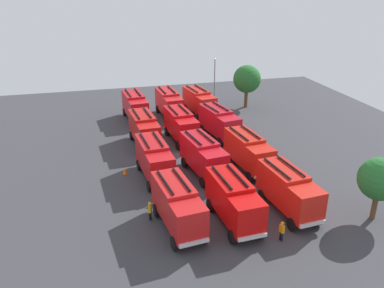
{
  "coord_description": "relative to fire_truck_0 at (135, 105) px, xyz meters",
  "views": [
    {
      "loc": [
        40.29,
        -10.47,
        18.92
      ],
      "look_at": [
        0.0,
        0.0,
        1.4
      ],
      "focal_mm": 37.0,
      "sensor_mm": 36.0,
      "label": 1
    }
  ],
  "objects": [
    {
      "name": "firefighter_0",
      "position": [
        23.05,
        -1.07,
        -1.24
      ],
      "size": [
        0.27,
        0.44,
        1.65
      ],
      "rotation": [
        0.0,
        0.0,
        6.2
      ],
      "color": "black",
      "rests_on": "ground"
    },
    {
      "name": "fire_truck_10",
      "position": [
        19.03,
        9.6,
        0.0
      ],
      "size": [
        7.42,
        3.37,
        3.88
      ],
      "rotation": [
        0.0,
        0.0,
        0.11
      ],
      "color": "red",
      "rests_on": "ground"
    },
    {
      "name": "fire_truck_11",
      "position": [
        27.63,
        9.82,
        0.0
      ],
      "size": [
        7.4,
        3.3,
        3.88
      ],
      "rotation": [
        0.0,
        0.0,
        0.09
      ],
      "color": "red",
      "rests_on": "ground"
    },
    {
      "name": "fire_truck_7",
      "position": [
        28.04,
        4.65,
        0.0
      ],
      "size": [
        7.33,
        3.1,
        3.88
      ],
      "rotation": [
        0.0,
        0.0,
        0.06
      ],
      "color": "red",
      "rests_on": "ground"
    },
    {
      "name": "fire_truck_0",
      "position": [
        0.0,
        0.0,
        0.0
      ],
      "size": [
        7.38,
        3.25,
        3.88
      ],
      "rotation": [
        0.0,
        0.0,
        0.09
      ],
      "color": "red",
      "rests_on": "ground"
    },
    {
      "name": "tree_0",
      "position": [
        -1.78,
        17.67,
        2.32
      ],
      "size": [
        4.29,
        4.29,
        6.64
      ],
      "color": "brown",
      "rests_on": "ground"
    },
    {
      "name": "fire_truck_8",
      "position": [
        0.23,
        9.44,
        0.0
      ],
      "size": [
        7.49,
        3.66,
        3.88
      ],
      "rotation": [
        0.0,
        0.0,
        0.16
      ],
      "color": "red",
      "rests_on": "ground"
    },
    {
      "name": "lamppost",
      "position": [
        -5.81,
        13.7,
        2.0
      ],
      "size": [
        0.36,
        0.36,
        7.16
      ],
      "color": "slate",
      "rests_on": "ground"
    },
    {
      "name": "firefighter_4",
      "position": [
        25.96,
        -2.0,
        -1.24
      ],
      "size": [
        0.48,
        0.38,
        1.64
      ],
      "rotation": [
        0.0,
        0.0,
        1.19
      ],
      "color": "black",
      "rests_on": "ground"
    },
    {
      "name": "fire_truck_9",
      "position": [
        9.55,
        9.47,
        0.0
      ],
      "size": [
        7.51,
        3.74,
        3.88
      ],
      "rotation": [
        0.0,
        0.0,
        0.17
      ],
      "color": "red",
      "rests_on": "ground"
    },
    {
      "name": "ground_plane",
      "position": [
        14.07,
        4.75,
        -2.15
      ],
      "size": [
        64.98,
        64.98,
        0.0
      ],
      "primitive_type": "plane",
      "color": "#38383D"
    },
    {
      "name": "fire_truck_1",
      "position": [
        9.66,
        -0.08,
        0.0
      ],
      "size": [
        7.37,
        3.21,
        3.88
      ],
      "rotation": [
        0.0,
        0.0,
        0.08
      ],
      "color": "red",
      "rests_on": "ground"
    },
    {
      "name": "fire_truck_3",
      "position": [
        27.63,
        0.04,
        0.0
      ],
      "size": [
        7.43,
        3.4,
        3.88
      ],
      "rotation": [
        0.0,
        0.0,
        0.11
      ],
      "color": "red",
      "rests_on": "ground"
    },
    {
      "name": "firefighter_3",
      "position": [
        23.03,
        -0.15,
        -1.2
      ],
      "size": [
        0.3,
        0.45,
        1.7
      ],
      "rotation": [
        0.0,
        0.0,
        6.12
      ],
      "color": "black",
      "rests_on": "ground"
    },
    {
      "name": "traffic_cone_0",
      "position": [
        4.32,
        3.55,
        -1.84
      ],
      "size": [
        0.44,
        0.44,
        0.63
      ],
      "primitive_type": "cone",
      "color": "#F2600C",
      "rests_on": "ground"
    },
    {
      "name": "tree_1",
      "position": [
        30.51,
        16.36,
        1.59
      ],
      "size": [
        3.59,
        3.59,
        5.56
      ],
      "color": "brown",
      "rests_on": "ground"
    },
    {
      "name": "firefighter_2",
      "position": [
        31.39,
        7.42,
        -1.24
      ],
      "size": [
        0.45,
        0.31,
        1.64
      ],
      "rotation": [
        0.0,
        0.0,
        4.88
      ],
      "color": "black",
      "rests_on": "ground"
    },
    {
      "name": "fire_truck_5",
      "position": [
        9.29,
        4.54,
        0.0
      ],
      "size": [
        7.38,
        3.24,
        3.88
      ],
      "rotation": [
        0.0,
        0.0,
        0.08
      ],
      "color": "red",
      "rests_on": "ground"
    },
    {
      "name": "fire_truck_2",
      "position": [
        18.43,
        -0.31,
        0.0
      ],
      "size": [
        7.36,
        3.19,
        3.88
      ],
      "rotation": [
        0.0,
        0.0,
        0.07
      ],
      "color": "red",
      "rests_on": "ground"
    },
    {
      "name": "firefighter_1",
      "position": [
        19.59,
        11.63,
        -1.18
      ],
      "size": [
        0.48,
        0.42,
        1.74
      ],
      "rotation": [
        0.0,
        0.0,
        5.24
      ],
      "color": "black",
      "rests_on": "ground"
    },
    {
      "name": "fire_truck_4",
      "position": [
        -0.22,
        4.98,
        0.0
      ],
      "size": [
        7.35,
        3.15,
        3.88
      ],
      "rotation": [
        0.0,
        0.0,
        0.07
      ],
      "color": "red",
      "rests_on": "ground"
    },
    {
      "name": "fire_truck_6",
      "position": [
        18.9,
        4.69,
        0.0
      ],
      "size": [
        7.48,
        3.59,
        3.88
      ],
      "rotation": [
        0.0,
        0.0,
        0.15
      ],
      "color": "red",
      "rests_on": "ground"
    },
    {
      "name": "traffic_cone_1",
      "position": [
        16.88,
        -3.2,
        -1.8
      ],
      "size": [
        0.5,
        0.5,
        0.71
      ],
      "primitive_type": "cone",
      "color": "#F2600C",
      "rests_on": "ground"
    }
  ]
}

